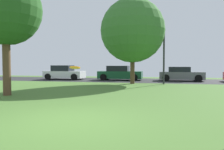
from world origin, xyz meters
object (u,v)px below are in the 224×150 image
(maple_tree_near, at_px, (133,31))
(parked_car_white, at_px, (64,73))
(frisbee_disc, at_px, (75,68))
(parked_car_grey, at_px, (181,74))
(street_lamp_post, at_px, (164,55))
(maple_tree_far, at_px, (5,10))
(parked_car_green, at_px, (120,73))

(maple_tree_near, xyz_separation_m, parked_car_white, (-7.64, 3.59, -3.59))
(frisbee_disc, distance_m, parked_car_grey, 16.80)
(parked_car_grey, distance_m, street_lamp_post, 4.64)
(maple_tree_near, xyz_separation_m, maple_tree_far, (-5.18, -8.09, -0.06))
(street_lamp_post, bearing_deg, parked_car_grey, 68.11)
(maple_tree_far, relative_size, parked_car_grey, 1.48)
(parked_car_white, bearing_deg, street_lamp_post, -19.08)
(parked_car_green, bearing_deg, frisbee_disc, -83.34)
(maple_tree_near, bearing_deg, frisbee_disc, -89.51)
(parked_car_grey, bearing_deg, frisbee_disc, -103.70)
(street_lamp_post, bearing_deg, maple_tree_near, -177.66)
(maple_tree_near, xyz_separation_m, frisbee_disc, (0.10, -12.17, -2.82))
(maple_tree_near, distance_m, parked_car_green, 5.67)
(frisbee_disc, xyz_separation_m, street_lamp_post, (2.36, 12.27, 0.81))
(frisbee_disc, relative_size, parked_car_green, 0.07)
(parked_car_white, distance_m, parked_car_green, 5.87)
(maple_tree_far, relative_size, frisbee_disc, 19.92)
(frisbee_disc, xyz_separation_m, parked_car_green, (-1.89, 16.17, -0.78))
(maple_tree_near, height_order, parked_car_white, maple_tree_near)
(maple_tree_far, height_order, parked_car_white, maple_tree_far)
(maple_tree_near, bearing_deg, street_lamp_post, 2.34)
(maple_tree_far, distance_m, parked_car_grey, 15.75)
(street_lamp_post, bearing_deg, parked_car_white, 160.92)
(parked_car_white, relative_size, street_lamp_post, 0.91)
(parked_car_grey, bearing_deg, maple_tree_far, -127.14)
(parked_car_green, relative_size, parked_car_grey, 1.08)
(parked_car_white, height_order, parked_car_grey, parked_car_white)
(maple_tree_far, bearing_deg, frisbee_disc, -37.64)
(maple_tree_near, relative_size, frisbee_disc, 22.76)
(parked_car_green, xyz_separation_m, parked_car_grey, (5.86, 0.13, -0.03))
(maple_tree_near, xyz_separation_m, parked_car_green, (-1.78, 4.00, -3.60))
(maple_tree_near, relative_size, parked_car_white, 1.67)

